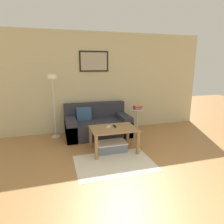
% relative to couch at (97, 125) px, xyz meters
% --- Properties ---
extents(wall_back, '(5.60, 0.09, 2.55)m').
position_rel_couch_xyz_m(wall_back, '(0.28, 0.46, 1.01)').
color(wall_back, '#C6BC93').
rests_on(wall_back, ground_plane).
extents(area_rug, '(1.41, 0.99, 0.01)m').
position_rel_couch_xyz_m(area_rug, '(-0.02, -1.56, -0.27)').
color(area_rug, beige).
rests_on(area_rug, ground_plane).
extents(couch, '(1.57, 0.88, 0.78)m').
position_rel_couch_xyz_m(couch, '(0.00, 0.00, 0.00)').
color(couch, '#2D2D38').
rests_on(couch, ground_plane).
extents(coffee_table, '(0.92, 0.65, 0.49)m').
position_rel_couch_xyz_m(coffee_table, '(0.12, -1.04, 0.13)').
color(coffee_table, '#997047').
rests_on(coffee_table, ground_plane).
extents(storage_bin, '(0.62, 0.37, 0.19)m').
position_rel_couch_xyz_m(storage_bin, '(0.07, -1.04, -0.17)').
color(storage_bin, slate).
rests_on(storage_bin, ground_plane).
extents(floor_lamp, '(0.22, 0.52, 1.54)m').
position_rel_couch_xyz_m(floor_lamp, '(-1.01, -0.05, 0.83)').
color(floor_lamp, silver).
rests_on(floor_lamp, ground_plane).
extents(side_table, '(0.29, 0.29, 0.62)m').
position_rel_couch_xyz_m(side_table, '(1.05, -0.09, 0.10)').
color(side_table, silver).
rests_on(side_table, ground_plane).
extents(book_stack, '(0.23, 0.18, 0.10)m').
position_rel_couch_xyz_m(book_stack, '(1.05, -0.09, 0.40)').
color(book_stack, '#B73333').
rests_on(book_stack, side_table).
extents(remote_control, '(0.05, 0.15, 0.02)m').
position_rel_couch_xyz_m(remote_control, '(0.17, -0.95, 0.23)').
color(remote_control, black).
rests_on(remote_control, coffee_table).
extents(cell_phone, '(0.13, 0.15, 0.01)m').
position_rel_couch_xyz_m(cell_phone, '(0.05, -0.93, 0.23)').
color(cell_phone, silver).
rests_on(cell_phone, coffee_table).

